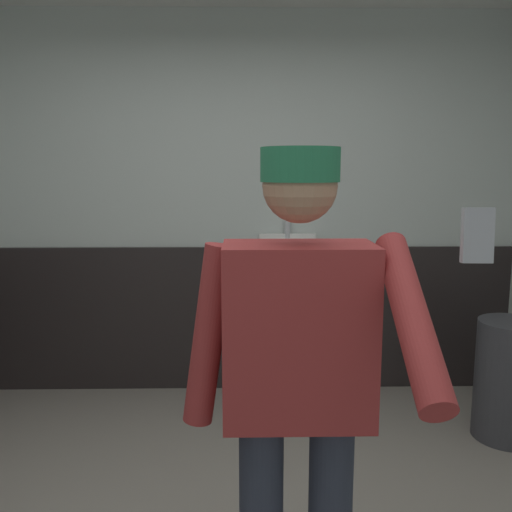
# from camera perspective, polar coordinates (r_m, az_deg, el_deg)

# --- Properties ---
(wall_back) EXTENTS (4.58, 0.12, 2.67)m
(wall_back) POSITION_cam_1_polar(r_m,az_deg,el_deg) (3.89, -2.19, 5.24)
(wall_back) COLOR silver
(wall_back) RESTS_ON ground_plane
(wainscot_band_back) EXTENTS (3.98, 0.03, 1.05)m
(wainscot_band_back) POSITION_cam_1_polar(r_m,az_deg,el_deg) (3.95, -2.14, -6.62)
(wainscot_band_back) COLOR black
(wainscot_band_back) RESTS_ON ground_plane
(urinal_solo) EXTENTS (0.40, 0.34, 1.24)m
(urinal_solo) POSITION_cam_1_polar(r_m,az_deg,el_deg) (3.76, 3.42, -3.48)
(urinal_solo) COLOR white
(urinal_solo) RESTS_ON ground_plane
(person) EXTENTS (0.67, 0.60, 1.66)m
(person) POSITION_cam_1_polar(r_m,az_deg,el_deg) (1.68, 4.43, -12.47)
(person) COLOR #2D3342
(person) RESTS_ON ground_plane
(cell_phone) EXTENTS (0.06, 0.03, 0.11)m
(cell_phone) POSITION_cam_1_polar(r_m,az_deg,el_deg) (1.16, 22.33, 2.04)
(cell_phone) COLOR #A5A8B2
(trash_bin) EXTENTS (0.40, 0.40, 0.72)m
(trash_bin) POSITION_cam_1_polar(r_m,az_deg,el_deg) (3.62, 25.18, -11.76)
(trash_bin) COLOR #38383D
(trash_bin) RESTS_ON ground_plane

